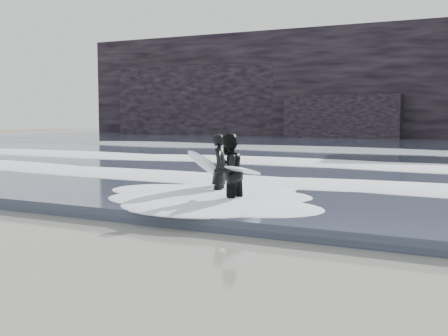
{
  "coord_description": "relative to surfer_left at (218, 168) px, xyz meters",
  "views": [
    {
      "loc": [
        4.97,
        -6.79,
        2.41
      ],
      "look_at": [
        -1.59,
        6.07,
        1.0
      ],
      "focal_mm": 45.0,
      "sensor_mm": 36.0,
      "label": 1
    }
  ],
  "objects": [
    {
      "name": "ground",
      "position": [
        2.1,
        -6.71,
        -0.93
      ],
      "size": [
        120.0,
        120.0,
        0.0
      ],
      "primitive_type": "plane",
      "color": "olive",
      "rests_on": "ground"
    },
    {
      "name": "sea",
      "position": [
        2.1,
        22.29,
        -0.78
      ],
      "size": [
        90.0,
        52.0,
        0.3
      ],
      "primitive_type": "cube",
      "color": "#353C4E",
      "rests_on": "ground"
    },
    {
      "name": "foam_near",
      "position": [
        2.1,
        2.29,
        -0.53
      ],
      "size": [
        60.0,
        3.2,
        0.2
      ],
      "primitive_type": "ellipsoid",
      "color": "white",
      "rests_on": "sea"
    },
    {
      "name": "foam_mid",
      "position": [
        2.1,
        9.29,
        -0.51
      ],
      "size": [
        60.0,
        4.0,
        0.24
      ],
      "primitive_type": "ellipsoid",
      "color": "white",
      "rests_on": "sea"
    },
    {
      "name": "foam_far",
      "position": [
        2.1,
        18.29,
        -0.48
      ],
      "size": [
        60.0,
        4.8,
        0.3
      ],
      "primitive_type": "ellipsoid",
      "color": "white",
      "rests_on": "sea"
    },
    {
      "name": "surfer_left",
      "position": [
        0.0,
        0.0,
        0.0
      ],
      "size": [
        1.05,
        1.96,
        1.85
      ],
      "color": "black",
      "rests_on": "ground"
    },
    {
      "name": "surfer_right",
      "position": [
        0.96,
        -1.26,
        0.03
      ],
      "size": [
        1.13,
        1.84,
        1.93
      ],
      "color": "black",
      "rests_on": "ground"
    }
  ]
}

